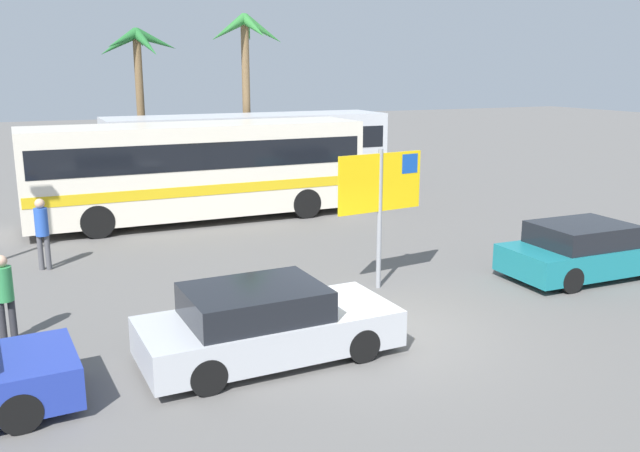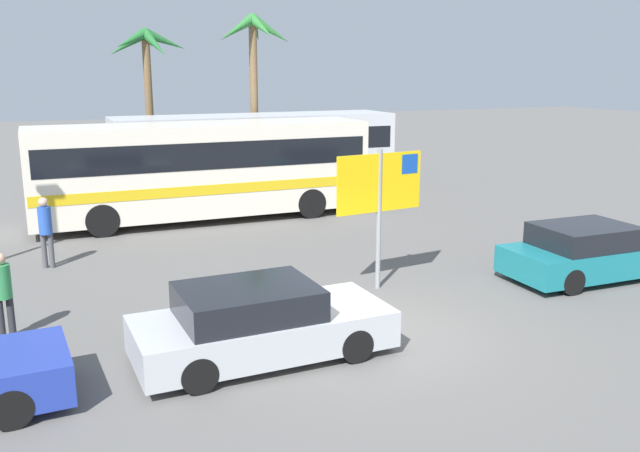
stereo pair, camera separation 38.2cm
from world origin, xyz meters
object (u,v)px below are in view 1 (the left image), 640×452
object	(u,v)px
ferry_sign	(382,188)
car_silver	(265,324)
bus_rear_coach	(249,151)
pedestrian_near_sign	(42,228)
pedestrian_crossing_lot	(4,292)
car_teal	(586,251)
bus_front_coach	(197,167)

from	to	relation	value
ferry_sign	car_silver	xyz separation A→B (m)	(-3.73, -2.61, -1.69)
bus_rear_coach	pedestrian_near_sign	xyz separation A→B (m)	(-7.89, -7.43, -0.71)
bus_rear_coach	pedestrian_crossing_lot	world-z (taller)	bus_rear_coach
car_teal	car_silver	size ratio (longest dim) A/B	0.95
bus_front_coach	ferry_sign	bearing A→B (deg)	-77.20
car_silver	pedestrian_near_sign	world-z (taller)	pedestrian_near_sign
ferry_sign	car_silver	bearing A→B (deg)	-151.80
car_teal	pedestrian_crossing_lot	distance (m)	12.83
bus_rear_coach	car_silver	size ratio (longest dim) A/B	2.43
car_teal	pedestrian_near_sign	bearing A→B (deg)	154.07
ferry_sign	pedestrian_near_sign	world-z (taller)	ferry_sign
ferry_sign	pedestrian_near_sign	size ratio (longest dim) A/B	1.77
ferry_sign	pedestrian_crossing_lot	bearing A→B (deg)	173.05
ferry_sign	car_teal	bearing A→B (deg)	-21.46
bus_rear_coach	pedestrian_near_sign	distance (m)	10.86
ferry_sign	pedestrian_crossing_lot	world-z (taller)	ferry_sign
bus_front_coach	bus_rear_coach	bearing A→B (deg)	49.17
bus_front_coach	car_silver	size ratio (longest dim) A/B	2.43
bus_rear_coach	ferry_sign	size ratio (longest dim) A/B	3.39
ferry_sign	pedestrian_crossing_lot	distance (m)	7.92
bus_front_coach	bus_rear_coach	size ratio (longest dim) A/B	1.00
ferry_sign	car_silver	distance (m)	4.86
bus_front_coach	car_teal	world-z (taller)	bus_front_coach
bus_front_coach	pedestrian_near_sign	world-z (taller)	bus_front_coach
bus_rear_coach	pedestrian_near_sign	bearing A→B (deg)	-136.75
bus_front_coach	car_silver	distance (m)	11.54
bus_front_coach	car_silver	bearing A→B (deg)	-98.78
bus_rear_coach	car_silver	xyz separation A→B (m)	(-4.68, -14.73, -1.15)
bus_rear_coach	car_teal	distance (m)	14.05
pedestrian_crossing_lot	car_teal	bearing A→B (deg)	74.96
car_teal	ferry_sign	bearing A→B (deg)	166.10
bus_rear_coach	car_teal	size ratio (longest dim) A/B	2.56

